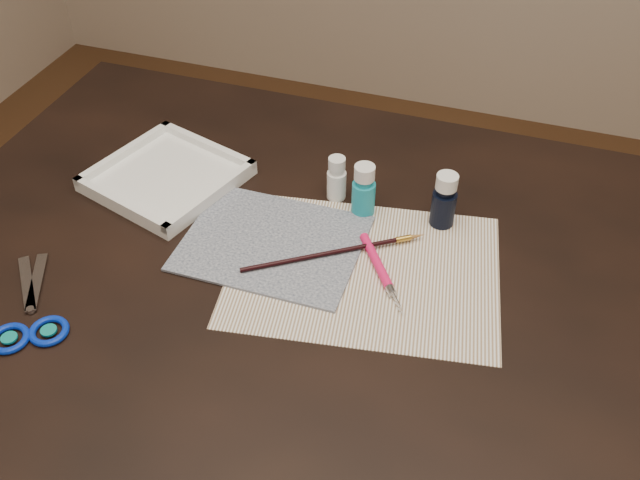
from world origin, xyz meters
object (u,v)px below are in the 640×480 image
(paint_bottle_cyan, at_px, (364,190))
(paint_bottle_navy, at_px, (444,200))
(paint_bottle_white, at_px, (337,178))
(scissors, at_px, (25,301))
(paper, at_px, (364,270))
(canvas, at_px, (273,243))
(palette_tray, at_px, (167,176))

(paint_bottle_cyan, bearing_deg, paint_bottle_navy, 6.25)
(paint_bottle_white, bearing_deg, scissors, -132.67)
(paper, distance_m, canvas, 0.15)
(palette_tray, bearing_deg, paper, -15.01)
(canvas, relative_size, scissors, 1.29)
(paint_bottle_cyan, height_order, palette_tray, paint_bottle_cyan)
(paint_bottle_white, relative_size, scissors, 0.37)
(scissors, bearing_deg, palette_tray, -50.56)
(canvas, distance_m, paint_bottle_white, 0.16)
(paper, height_order, paint_bottle_navy, paint_bottle_navy)
(canvas, distance_m, palette_tray, 0.25)
(canvas, distance_m, paint_bottle_navy, 0.28)
(paint_bottle_cyan, relative_size, scissors, 0.44)
(paper, distance_m, palette_tray, 0.39)
(paint_bottle_cyan, distance_m, palette_tray, 0.34)
(scissors, distance_m, palette_tray, 0.32)
(paper, distance_m, paint_bottle_cyan, 0.14)
(paint_bottle_white, xyz_separation_m, paint_bottle_cyan, (0.05, -0.03, 0.01))
(canvas, distance_m, scissors, 0.37)
(canvas, bearing_deg, paper, -3.67)
(paint_bottle_navy, relative_size, palette_tray, 0.43)
(paper, distance_m, scissors, 0.49)
(paint_bottle_white, bearing_deg, canvas, -111.69)
(canvas, bearing_deg, paint_bottle_navy, 29.29)
(paint_bottle_cyan, bearing_deg, paint_bottle_white, 154.18)
(paper, xyz_separation_m, scissors, (-0.44, -0.22, 0.00))
(paper, xyz_separation_m, paint_bottle_navy, (0.09, 0.14, 0.05))
(paper, xyz_separation_m, canvas, (-0.15, 0.01, 0.00))
(paper, bearing_deg, paint_bottle_cyan, 106.94)
(canvas, relative_size, paint_bottle_white, 3.47)
(canvas, height_order, paint_bottle_navy, paint_bottle_navy)
(paper, xyz_separation_m, paint_bottle_white, (-0.09, 0.15, 0.04))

